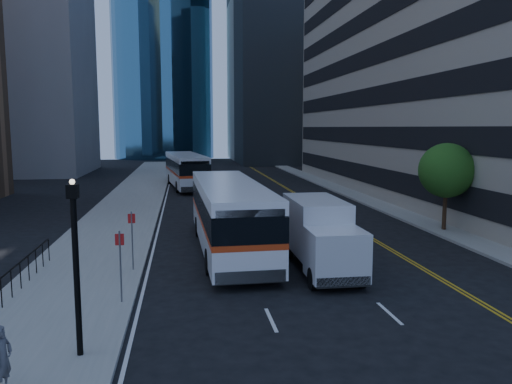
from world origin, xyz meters
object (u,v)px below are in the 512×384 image
street_tree (446,171)px  lamp_post (76,260)px  box_truck (321,235)px  bus_front (229,214)px  bus_rear (186,169)px  pedestrian (2,359)px

street_tree → lamp_post: street_tree is taller
street_tree → lamp_post: 22.82m
street_tree → lamp_post: bearing=-142.1°
lamp_post → box_truck: 11.24m
street_tree → box_truck: street_tree is taller
street_tree → bus_front: street_tree is taller
box_truck → bus_front: bearing=131.2°
bus_rear → street_tree: bearing=-65.5°
street_tree → bus_rear: (-14.99, 24.32, -1.77)m
box_truck → pedestrian: size_ratio=3.98×
lamp_post → pedestrian: bearing=-128.1°
lamp_post → box_truck: (8.57, 7.18, -1.13)m
lamp_post → pedestrian: size_ratio=2.88×
bus_rear → box_truck: size_ratio=2.15×
lamp_post → bus_rear: lamp_post is taller
bus_front → bus_rear: bus_front is taller
street_tree → bus_front: size_ratio=0.38×
bus_rear → lamp_post: bearing=-101.6°
bus_front → box_truck: (3.57, -4.12, -0.29)m
street_tree → bus_rear: bearing=121.6°
bus_front → pedestrian: size_ratio=8.47×
street_tree → pedestrian: (-19.33, -15.70, -2.70)m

